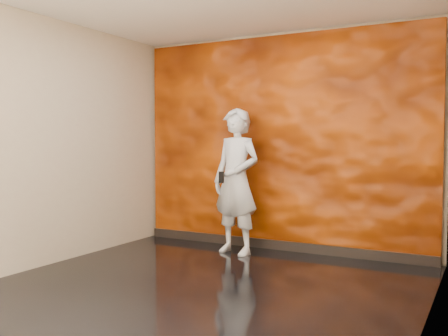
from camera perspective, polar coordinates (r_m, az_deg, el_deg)
room at (r=4.72m, az=-2.61°, el=3.04°), size 4.02×4.02×2.81m
feature_wall at (r=6.48m, az=6.35°, el=2.84°), size 3.90×0.06×2.75m
baseboard at (r=6.58m, az=6.15°, el=-8.74°), size 3.90×0.04×0.12m
man at (r=6.21m, az=1.41°, el=-1.52°), size 0.74×0.56×1.81m
phone at (r=6.02m, az=-0.31°, el=-1.07°), size 0.08×0.03×0.14m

